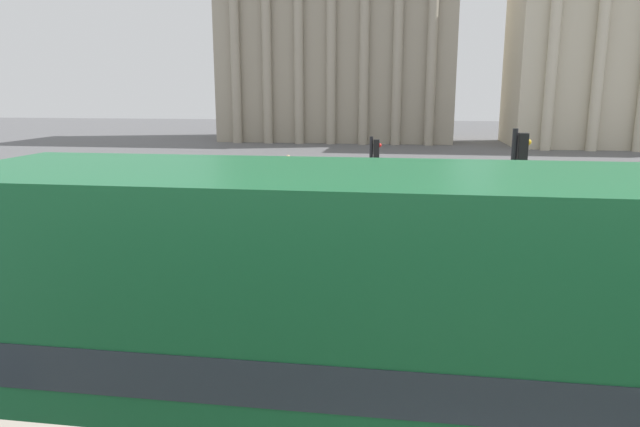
# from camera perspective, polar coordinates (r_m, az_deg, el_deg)

# --- Properties ---
(double_decker_bus) EXTENTS (10.29, 2.69, 4.16)m
(double_decker_bus) POSITION_cam_1_polar(r_m,az_deg,el_deg) (6.29, 11.83, -12.90)
(double_decker_bus) COLOR black
(double_decker_bus) RESTS_ON ground_plane
(plaza_building_left) EXTENTS (23.79, 12.29, 25.37)m
(plaza_building_left) POSITION_cam_1_polar(r_m,az_deg,el_deg) (61.54, 1.88, 19.29)
(plaza_building_left) COLOR #A39984
(plaza_building_left) RESTS_ON ground_plane
(traffic_light_near) EXTENTS (0.42, 0.24, 4.14)m
(traffic_light_near) POSITION_cam_1_polar(r_m,az_deg,el_deg) (13.71, 18.86, 1.97)
(traffic_light_near) COLOR black
(traffic_light_near) RESTS_ON ground_plane
(traffic_light_mid) EXTENTS (0.42, 0.24, 3.42)m
(traffic_light_mid) POSITION_cam_1_polar(r_m,az_deg,el_deg) (20.16, 5.34, 4.36)
(traffic_light_mid) COLOR black
(traffic_light_mid) RESTS_ON ground_plane
(pedestrian_yellow) EXTENTS (0.32, 0.32, 1.74)m
(pedestrian_yellow) POSITION_cam_1_polar(r_m,az_deg,el_deg) (29.82, -3.19, 4.48)
(pedestrian_yellow) COLOR #282B33
(pedestrian_yellow) RESTS_ON ground_plane
(pedestrian_grey) EXTENTS (0.32, 0.32, 1.73)m
(pedestrian_grey) POSITION_cam_1_polar(r_m,az_deg,el_deg) (20.43, 12.20, 0.68)
(pedestrian_grey) COLOR #282B33
(pedestrian_grey) RESTS_ON ground_plane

